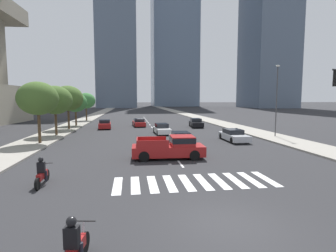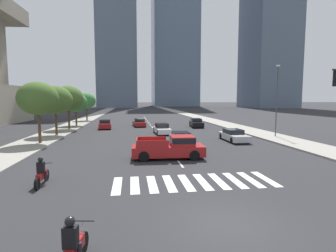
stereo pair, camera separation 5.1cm
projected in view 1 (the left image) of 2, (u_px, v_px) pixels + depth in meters
ground_plane at (228, 224)px, 9.23m from camera, size 800.00×800.00×0.00m
sidewalk_east at (237, 127)px, 40.60m from camera, size 4.00×260.00×0.15m
sidewalk_west at (62, 130)px, 36.92m from camera, size 4.00×260.00×0.15m
crosswalk_near at (195, 182)px, 13.95m from camera, size 8.55×2.83×0.01m
lane_divider_center at (152, 127)px, 41.53m from camera, size 0.14×50.00×0.01m
motorcycle_lead at (42, 174)px, 13.39m from camera, size 0.70×2.14×1.49m
motorcycle_trailing at (74, 249)px, 6.67m from camera, size 0.71×2.17×1.49m
pickup_truck at (172, 147)px, 19.57m from camera, size 5.40×2.29×1.67m
sedan_red_0 at (105, 124)px, 39.64m from camera, size 2.09×4.53×1.34m
sedan_white_1 at (181, 139)px, 25.18m from camera, size 1.93×4.80×1.26m
sedan_red_2 at (139, 123)px, 42.85m from camera, size 2.13×4.60×1.27m
sedan_black_3 at (196, 123)px, 41.85m from camera, size 2.22×4.80×1.37m
sedan_white_4 at (162, 129)px, 33.53m from camera, size 1.95×4.32×1.32m
sedan_silver_5 at (234, 135)px, 27.80m from camera, size 1.88×4.73×1.23m
street_lamp_east at (277, 96)px, 29.93m from camera, size 0.50×0.24×8.11m
street_tree_nearest at (38, 99)px, 25.25m from camera, size 3.79×3.79×5.95m
street_tree_second at (55, 100)px, 31.00m from camera, size 3.97×3.97×5.85m
street_tree_third at (68, 98)px, 37.45m from camera, size 4.24×4.24×6.20m
street_tree_fourth at (75, 102)px, 42.54m from camera, size 3.68×3.68×5.33m
street_tree_fifth at (86, 101)px, 52.83m from camera, size 3.67×3.67×5.55m
office_tower_center_skyline at (174, 7)px, 168.65m from camera, size 28.46×26.43×138.29m
office_tower_right_skyline at (269, 7)px, 138.39m from camera, size 22.48×28.19×106.65m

